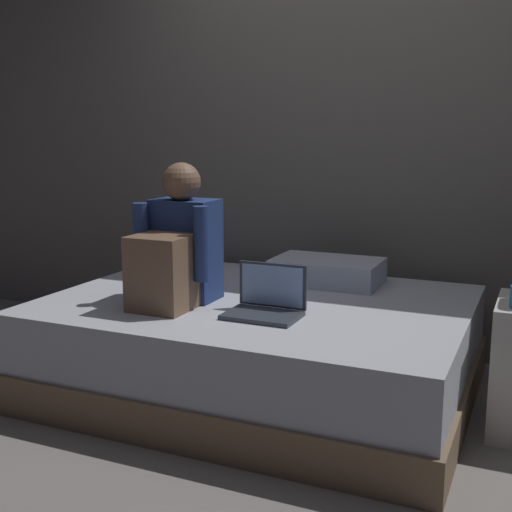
{
  "coord_description": "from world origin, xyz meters",
  "views": [
    {
      "loc": [
        1.04,
        -2.54,
        1.27
      ],
      "look_at": [
        -0.13,
        0.1,
        0.72
      ],
      "focal_mm": 46.44,
      "sensor_mm": 36.0,
      "label": 1
    }
  ],
  "objects_px": {
    "pillow": "(326,271)",
    "bed": "(259,345)",
    "laptop": "(267,303)",
    "person_sitting": "(176,250)"
  },
  "relations": [
    {
      "from": "pillow",
      "to": "bed",
      "type": "bearing_deg",
      "value": -113.44
    },
    {
      "from": "bed",
      "to": "laptop",
      "type": "height_order",
      "value": "laptop"
    },
    {
      "from": "bed",
      "to": "laptop",
      "type": "bearing_deg",
      "value": -59.66
    },
    {
      "from": "bed",
      "to": "pillow",
      "type": "bearing_deg",
      "value": 66.56
    },
    {
      "from": "bed",
      "to": "laptop",
      "type": "xyz_separation_m",
      "value": [
        0.15,
        -0.25,
        0.29
      ]
    },
    {
      "from": "person_sitting",
      "to": "laptop",
      "type": "height_order",
      "value": "person_sitting"
    },
    {
      "from": "laptop",
      "to": "pillow",
      "type": "distance_m",
      "value": 0.7
    },
    {
      "from": "person_sitting",
      "to": "bed",
      "type": "bearing_deg",
      "value": 35.09
    },
    {
      "from": "bed",
      "to": "pillow",
      "type": "relative_size",
      "value": 3.57
    },
    {
      "from": "bed",
      "to": "person_sitting",
      "type": "xyz_separation_m",
      "value": [
        -0.32,
        -0.23,
        0.49
      ]
    }
  ]
}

